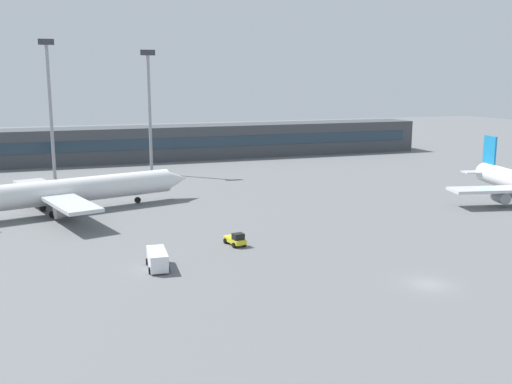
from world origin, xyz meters
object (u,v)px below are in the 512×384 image
airplane_mid (62,192)px  floodlight_tower_east (50,101)px  floodlight_tower_west (149,104)px  baggage_tug_yellow (236,239)px  service_van_white (157,259)px

airplane_mid → floodlight_tower_east: 37.21m
floodlight_tower_west → baggage_tug_yellow: bearing=-89.5°
airplane_mid → baggage_tug_yellow: (20.82, -27.52, -2.66)m
airplane_mid → floodlight_tower_west: 42.49m
baggage_tug_yellow → floodlight_tower_east: (-21.59, 62.22, 16.08)m
airplane_mid → floodlight_tower_west: floodlight_tower_west is taller
floodlight_tower_west → floodlight_tower_east: size_ratio=0.94×
floodlight_tower_east → airplane_mid: bearing=-88.7°
airplane_mid → floodlight_tower_east: floodlight_tower_east is taller
airplane_mid → floodlight_tower_east: (-0.77, 34.70, 13.42)m
floodlight_tower_west → floodlight_tower_east: 21.12m
airplane_mid → service_van_white: airplane_mid is taller
baggage_tug_yellow → floodlight_tower_east: bearing=109.1°
floodlight_tower_east → service_van_white: bearing=-81.4°
baggage_tug_yellow → service_van_white: size_ratio=0.72×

